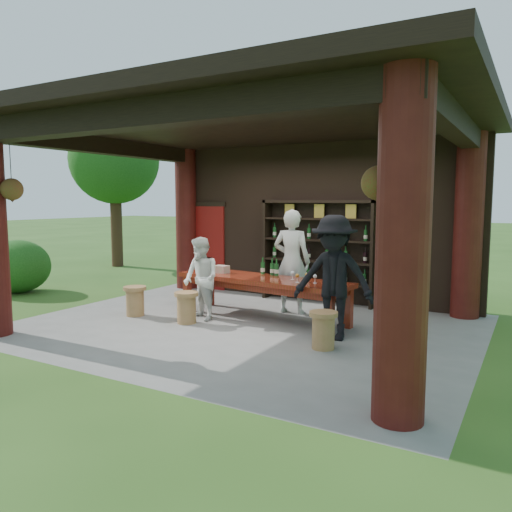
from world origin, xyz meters
The scene contains 14 objects.
ground centered at (0.00, 0.00, 0.00)m, with size 90.00×90.00×0.00m, color #2D5119.
pavilion centered at (-0.01, 0.43, 2.13)m, with size 7.50×6.00×3.60m.
wine_shelf centered at (0.31, 2.45, 1.06)m, with size 2.41×0.37×2.12m.
tasting_table centered at (0.01, 0.60, 0.63)m, with size 3.39×1.26×0.75m.
stool_near_left centered at (-0.97, -0.33, 0.29)m, with size 0.41×0.41×0.54m.
stool_near_right centered at (1.65, -0.56, 0.29)m, with size 0.41×0.41×0.54m.
stool_far_left centered at (-2.13, -0.34, 0.29)m, with size 0.41×0.41×0.54m.
host centered at (0.26, 1.30, 0.97)m, with size 0.71×0.47×1.95m, color silver.
guest_woman centered at (-0.90, 0.01, 0.74)m, with size 0.72×0.56×1.47m, color silver.
guest_man centered at (1.58, -0.01, 0.95)m, with size 1.22×0.70×1.90m, color black.
table_bottles centered at (0.01, 0.92, 0.90)m, with size 0.40×0.14×0.31m.
table_glasses centered at (0.84, 0.51, 0.82)m, with size 0.55×0.30×0.15m.
napkin_basket centered at (-0.91, 0.70, 0.82)m, with size 0.26×0.18×0.14m, color #BF6672.
shrubs centered at (2.03, 0.47, 0.55)m, with size 14.55×8.62×1.36m.
Camera 1 is at (4.23, -7.08, 2.11)m, focal length 35.00 mm.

